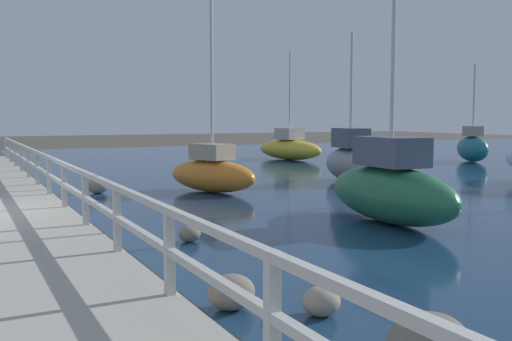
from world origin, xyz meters
TOP-DOWN VIEW (x-y plane):
  - railing at (2.12, -0.00)m, footprint 0.10×32.50m
  - boulder_water_edge at (3.81, -2.96)m, footprint 0.40×0.36m
  - boulder_near_dock at (2.93, -6.73)m, footprint 0.56×0.50m
  - boulder_far_strip at (3.74, -7.39)m, footprint 0.45×0.41m
  - boulder_upstream at (3.78, 4.66)m, footprint 0.67×0.60m
  - sailboat_gray at (12.23, 3.96)m, footprint 1.90×3.41m
  - sailboat_green at (8.27, -3.04)m, footprint 1.57×4.15m
  - sailboat_yellow at (15.56, 13.98)m, footprint 2.39×4.76m
  - sailboat_orange at (6.87, 3.42)m, footprint 2.38×3.43m
  - sailboat_teal at (23.04, 8.78)m, footprint 2.05×3.15m

SIDE VIEW (x-z plane):
  - boulder_water_edge at x=3.81m, z-range 0.00..0.30m
  - boulder_far_strip at x=3.74m, z-range 0.00..0.34m
  - boulder_near_dock at x=2.93m, z-range 0.00..0.42m
  - boulder_upstream at x=3.78m, z-range 0.00..0.50m
  - sailboat_orange at x=6.87m, z-range -2.61..3.81m
  - sailboat_yellow at x=15.56m, z-range -2.15..3.40m
  - sailboat_teal at x=23.04m, z-range -1.69..3.14m
  - sailboat_green at x=8.27m, z-range -2.61..4.08m
  - sailboat_gray at x=12.23m, z-range -1.81..3.29m
  - railing at x=2.12m, z-range 0.51..1.46m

